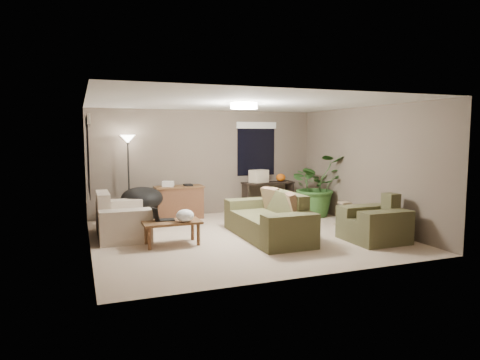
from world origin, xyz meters
name	(u,v)px	position (x,y,z in m)	size (l,w,h in m)	color
room_shell	(244,170)	(0.00, 0.00, 1.25)	(5.50, 5.50, 5.50)	tan
main_sofa	(269,222)	(0.41, -0.26, 0.29)	(0.95, 2.20, 0.85)	brown
throw_pillows	(282,202)	(0.67, -0.26, 0.65)	(0.35, 1.40, 0.47)	#8C7251
loveseat	(120,221)	(-2.18, 0.83, 0.30)	(0.90, 1.60, 0.85)	beige
armchair	(374,225)	(2.07, -1.19, 0.30)	(0.95, 1.00, 0.85)	#46442A
coffee_table	(172,225)	(-1.41, -0.16, 0.36)	(1.00, 0.55, 0.42)	brown
laptop	(161,217)	(-1.57, -0.06, 0.48)	(0.39, 0.27, 0.24)	black
plastic_bag	(185,216)	(-1.21, -0.31, 0.53)	(0.31, 0.28, 0.22)	white
desk	(179,202)	(-0.76, 2.14, 0.38)	(1.10, 0.50, 0.75)	brown
desk_papers	(172,184)	(-0.91, 2.13, 0.80)	(0.69, 0.30, 0.12)	silver
console_table	(268,194)	(1.51, 2.20, 0.44)	(1.30, 0.40, 0.75)	black
pumpkin	(281,178)	(1.86, 2.20, 0.85)	(0.23, 0.23, 0.19)	orange
cardboard_box	(259,176)	(1.26, 2.20, 0.90)	(0.41, 0.30, 0.30)	beige
papasan_chair	(142,202)	(-1.63, 1.85, 0.47)	(1.00, 1.00, 0.80)	black
floor_lamp	(128,149)	(-1.86, 2.17, 1.60)	(0.32, 0.32, 1.91)	black
ceiling_fixture	(244,106)	(0.00, 0.00, 2.44)	(0.50, 0.50, 0.10)	white
houseplant	(316,192)	(2.34, 1.30, 0.57)	(1.31, 1.46, 1.14)	#2D5923
cat_scratching_post	(344,215)	(2.35, 0.14, 0.21)	(0.32, 0.32, 0.50)	tan
window_left	(88,142)	(-2.73, 0.30, 1.78)	(0.05, 1.56, 1.33)	black
window_back	(256,140)	(1.30, 2.48, 1.79)	(1.06, 0.05, 1.33)	black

